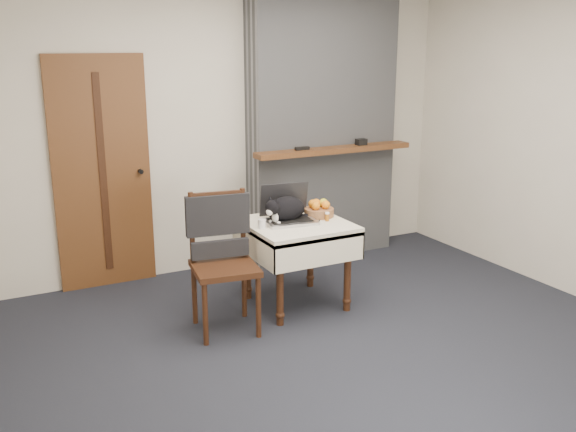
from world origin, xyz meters
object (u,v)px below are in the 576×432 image
fruit_basket (319,210)px  chair (221,242)px  cream_jar (262,224)px  pill_bottle (327,216)px  laptop (288,212)px  cat (286,209)px  side_table (296,236)px  door (102,174)px

fruit_basket → chair: size_ratio=0.23×
fruit_basket → cream_jar: bearing=-169.6°
cream_jar → pill_bottle: same height
laptop → cat: 0.03m
cream_jar → fruit_basket: bearing=10.4°
pill_bottle → chair: 0.92m
cream_jar → laptop: bearing=18.8°
pill_bottle → fruit_basket: size_ratio=0.30×
chair → pill_bottle: bearing=8.8°
side_table → pill_bottle: bearing=-18.8°
side_table → cream_jar: size_ratio=10.87×
cream_jar → chair: bearing=-170.3°
pill_bottle → door: bearing=139.9°
door → side_table: size_ratio=2.56×
laptop → door: bearing=145.8°
side_table → cat: size_ratio=1.58×
door → fruit_basket: door is taller
door → chair: door is taller
side_table → fruit_basket: fruit_basket is taller
side_table → pill_bottle: size_ratio=10.79×
side_table → pill_bottle: 0.29m
side_table → chair: (-0.68, -0.09, 0.07)m
side_table → laptop: size_ratio=1.76×
cream_jar → pill_bottle: bearing=-5.6°
pill_bottle → cat: bearing=155.1°
side_table → pill_bottle: pill_bottle is taller
door → laptop: door is taller
pill_bottle → chair: chair is taller
cream_jar → fruit_basket: 0.58m
chair → side_table: bearing=15.7°
laptop → pill_bottle: (0.28, -0.15, -0.04)m
laptop → chair: size_ratio=0.43×
fruit_basket → chair: 0.95m
chair → fruit_basket: bearing=18.4°
door → fruit_basket: (1.51, -1.10, -0.24)m
cat → fruit_basket: bearing=-20.6°
laptop → fruit_basket: bearing=10.4°
door → pill_bottle: (1.49, -1.26, -0.26)m
side_table → fruit_basket: (0.25, 0.08, 0.17)m
door → fruit_basket: 1.88m
door → side_table: door is taller
laptop → chair: (-0.64, -0.16, -0.12)m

